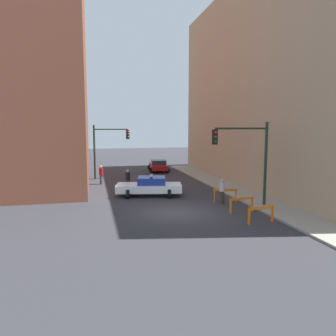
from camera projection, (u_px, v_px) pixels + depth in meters
The scene contains 14 objects.
ground_plane at pixel (175, 213), 19.27m from camera, with size 120.00×120.00×0.00m, color #2D2D33.
sidewalk_right at pixel (270, 206), 20.67m from camera, with size 2.40×44.00×0.12m.
building_corner_left at pixel (2, 43), 28.56m from camera, with size 14.00×20.00×24.59m.
building_right at pixel (299, 86), 28.96m from camera, with size 12.00×28.00×17.30m.
traffic_light_near at pixel (249, 151), 20.06m from camera, with size 3.64×0.35×5.20m.
traffic_light_far at pixel (106, 144), 31.42m from camera, with size 3.44×0.35×5.20m.
police_car at pixel (150, 186), 23.84m from camera, with size 4.97×2.93×1.52m.
parked_car_near at pixel (158, 165), 37.15m from camera, with size 2.53×4.44×1.31m.
pedestrian_crossing at pixel (128, 180), 25.95m from camera, with size 0.43×0.43×1.66m.
pedestrian_corner at pixel (101, 175), 28.73m from camera, with size 0.49×0.49×1.66m.
pedestrian_sidewalk at pixel (222, 191), 21.43m from camera, with size 0.51×0.51×1.66m.
barrier_front at pixel (261, 212), 17.05m from camera, with size 1.60×0.32×0.90m.
barrier_mid at pixel (242, 202), 19.21m from camera, with size 1.60×0.29×0.90m.
barrier_back at pixel (225, 193), 21.84m from camera, with size 1.58×0.46×0.90m.
Camera 1 is at (-4.67, -18.21, 5.00)m, focal length 35.00 mm.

